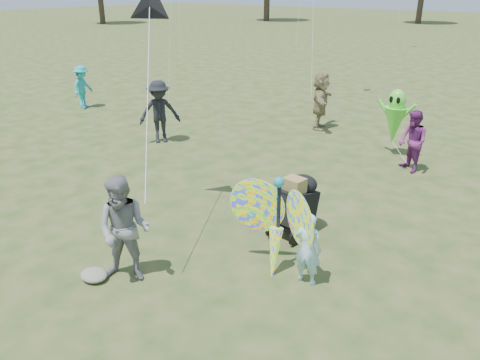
# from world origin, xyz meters

# --- Properties ---
(ground) EXTENTS (160.00, 160.00, 0.00)m
(ground) POSITION_xyz_m (0.00, 0.00, 0.00)
(ground) COLOR #51592B
(ground) RESTS_ON ground
(child_girl) EXTENTS (0.45, 0.32, 1.15)m
(child_girl) POSITION_xyz_m (1.42, 1.05, 0.57)
(child_girl) COLOR #A4D9E9
(child_girl) RESTS_ON ground
(adult_man) EXTENTS (1.02, 0.95, 1.67)m
(adult_man) POSITION_xyz_m (-0.76, -0.54, 0.83)
(adult_man) COLOR gray
(adult_man) RESTS_ON ground
(grey_bag) EXTENTS (0.45, 0.37, 0.14)m
(grey_bag) POSITION_xyz_m (-1.17, -0.88, 0.07)
(grey_bag) COLOR gray
(grey_bag) RESTS_ON ground
(crowd_b) EXTENTS (1.20, 1.29, 1.74)m
(crowd_b) POSITION_xyz_m (-5.31, 4.41, 0.87)
(crowd_b) COLOR black
(crowd_b) RESTS_ON ground
(crowd_d) EXTENTS (1.07, 1.68, 1.73)m
(crowd_d) POSITION_xyz_m (-2.43, 8.37, 0.87)
(crowd_d) COLOR #94845B
(crowd_d) RESTS_ON ground
(crowd_e) EXTENTS (0.91, 0.89, 1.48)m
(crowd_e) POSITION_xyz_m (1.04, 6.51, 0.74)
(crowd_e) COLOR #74266F
(crowd_e) RESTS_ON ground
(crowd_i) EXTENTS (0.87, 1.11, 1.50)m
(crowd_i) POSITION_xyz_m (-10.46, 5.49, 0.75)
(crowd_i) COLOR #1FA7AC
(crowd_i) RESTS_ON ground
(jogging_stroller) EXTENTS (0.57, 1.08, 1.09)m
(jogging_stroller) POSITION_xyz_m (0.48, 2.25, 0.61)
(jogging_stroller) COLOR black
(jogging_stroller) RESTS_ON ground
(butterfly_kite) EXTENTS (1.74, 0.75, 1.76)m
(butterfly_kite) POSITION_xyz_m (0.86, 1.04, 0.78)
(butterfly_kite) COLOR #DE4723
(butterfly_kite) RESTS_ON ground
(delta_kite_rig) EXTENTS (2.29, 2.30, 2.88)m
(delta_kite_rig) POSITION_xyz_m (-2.18, 1.52, 3.78)
(delta_kite_rig) COLOR black
(delta_kite_rig) RESTS_ON ground
(alien_kite) EXTENTS (1.12, 0.69, 1.74)m
(alien_kite) POSITION_xyz_m (0.26, 7.34, 0.97)
(alien_kite) COLOR #59EC37
(alien_kite) RESTS_ON ground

